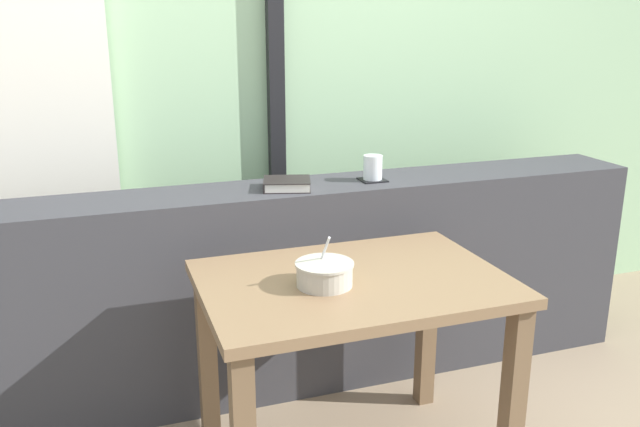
{
  "coord_description": "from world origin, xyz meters",
  "views": [
    {
      "loc": [
        -0.79,
        -1.84,
        1.46
      ],
      "look_at": [
        -0.04,
        0.32,
        0.79
      ],
      "focal_mm": 37.32,
      "sensor_mm": 36.0,
      "label": 1
    }
  ],
  "objects_px": {
    "closed_book": "(286,184)",
    "soup_bowl": "(324,274)",
    "breakfast_table": "(353,313)",
    "juice_glass": "(373,168)",
    "coaster_square": "(372,180)"
  },
  "relations": [
    {
      "from": "soup_bowl",
      "to": "closed_book",
      "type": "bearing_deg",
      "value": 84.37
    },
    {
      "from": "coaster_square",
      "to": "breakfast_table",
      "type": "bearing_deg",
      "value": -118.29
    },
    {
      "from": "juice_glass",
      "to": "coaster_square",
      "type": "bearing_deg",
      "value": 0.0
    },
    {
      "from": "breakfast_table",
      "to": "coaster_square",
      "type": "height_order",
      "value": "coaster_square"
    },
    {
      "from": "closed_book",
      "to": "soup_bowl",
      "type": "distance_m",
      "value": 0.62
    },
    {
      "from": "breakfast_table",
      "to": "soup_bowl",
      "type": "height_order",
      "value": "soup_bowl"
    },
    {
      "from": "breakfast_table",
      "to": "juice_glass",
      "type": "distance_m",
      "value": 0.74
    },
    {
      "from": "juice_glass",
      "to": "closed_book",
      "type": "bearing_deg",
      "value": -177.72
    },
    {
      "from": "breakfast_table",
      "to": "soup_bowl",
      "type": "distance_m",
      "value": 0.19
    },
    {
      "from": "breakfast_table",
      "to": "juice_glass",
      "type": "bearing_deg",
      "value": 61.71
    },
    {
      "from": "closed_book",
      "to": "soup_bowl",
      "type": "xyz_separation_m",
      "value": [
        -0.06,
        -0.6,
        -0.13
      ]
    },
    {
      "from": "breakfast_table",
      "to": "soup_bowl",
      "type": "bearing_deg",
      "value": -165.71
    },
    {
      "from": "coaster_square",
      "to": "closed_book",
      "type": "height_order",
      "value": "closed_book"
    },
    {
      "from": "coaster_square",
      "to": "closed_book",
      "type": "xyz_separation_m",
      "value": [
        -0.36,
        -0.01,
        0.02
      ]
    },
    {
      "from": "closed_book",
      "to": "breakfast_table",
      "type": "bearing_deg",
      "value": -85.47
    }
  ]
}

